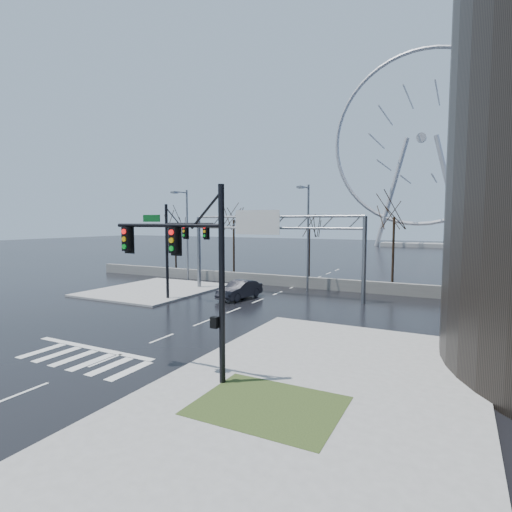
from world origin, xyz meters
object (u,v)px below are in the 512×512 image
Objects in this scene: sign_gantry at (269,237)px; car at (240,290)px; signal_mast_near at (193,263)px; signal_mast_far at (177,243)px; ferris_wheel at (421,145)px.

sign_gantry is 5.41m from car.
sign_gantry is at bearing 106.19° from signal_mast_near.
ferris_wheel is at bearing 82.80° from signal_mast_far.
car is (-6.84, -82.81, -25.36)m from ferris_wheel.
ferris_wheel reaches higher than signal_mast_far.
signal_mast_far is 89.30m from ferris_wheel.
ferris_wheel is at bearing 93.24° from car.
ferris_wheel is (5.38, 80.04, 20.95)m from sign_gantry.
signal_mast_near is at bearing -89.92° from ferris_wheel.
signal_mast_near is 17.03m from signal_mast_far.
sign_gantry is at bearing -93.84° from ferris_wheel.
ferris_wheel is (-0.14, 99.04, 21.26)m from signal_mast_near.
ferris_wheel reaches higher than sign_gantry.
signal_mast_far is (-11.01, 13.00, -0.04)m from signal_mast_near.
sign_gantry is (5.49, 6.00, 0.35)m from signal_mast_far.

